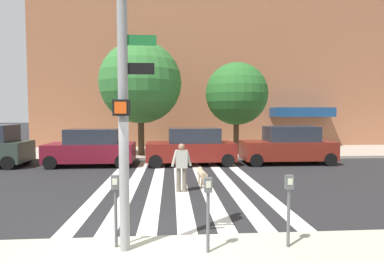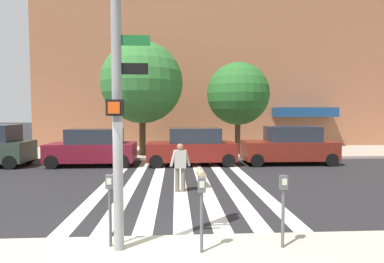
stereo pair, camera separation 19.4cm
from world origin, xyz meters
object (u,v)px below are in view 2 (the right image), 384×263
parking_meter_third_along (283,201)px  pedestrian_dog_walker (180,165)px  parking_meter_second_along (202,204)px  parked_car_third_in_line (192,147)px  parking_meter_curbside (110,200)px  traffic_light_pole (116,64)px  parked_car_behind_first (93,147)px  dog_on_leash (201,174)px  street_tree_nearest (142,83)px  parked_car_fourth_in_line (289,146)px  street_tree_middle (238,94)px

parking_meter_third_along → pedestrian_dog_walker: 5.08m
parking_meter_second_along → parked_car_third_in_line: size_ratio=0.30×
parking_meter_curbside → pedestrian_dog_walker: 4.73m
traffic_light_pole → parking_meter_third_along: (3.03, -0.03, -2.49)m
parked_car_behind_first → dog_on_leash: (5.13, -4.70, -0.48)m
parking_meter_second_along → traffic_light_pole: bearing=174.2°
parking_meter_third_along → street_tree_nearest: 14.08m
parking_meter_curbside → street_tree_nearest: 13.32m
traffic_light_pole → dog_on_leash: size_ratio=5.12×
parking_meter_second_along → parking_meter_third_along: 1.53m
parking_meter_second_along → parked_car_fourth_in_line: size_ratio=0.29×
parking_meter_second_along → parking_meter_third_along: bearing=4.5°
parked_car_third_in_line → street_tree_nearest: (-2.85, 2.85, 3.57)m
parked_car_third_in_line → street_tree_nearest: street_tree_nearest is taller
parking_meter_second_along → parked_car_fourth_in_line: bearing=61.9°
parked_car_third_in_line → parked_car_behind_first: bearing=-180.0°
parking_meter_curbside → pedestrian_dog_walker: (1.38, 4.52, -0.10)m
traffic_light_pole → parking_meter_second_along: traffic_light_pole is taller
street_tree_nearest → parked_car_third_in_line: bearing=-45.0°
traffic_light_pole → parked_car_third_in_line: (1.88, 10.18, -2.60)m
parking_meter_third_along → parked_car_behind_first: parked_car_behind_first is taller
parking_meter_curbside → parked_car_fourth_in_line: 12.31m
street_tree_nearest → pedestrian_dog_walker: bearing=-75.5°
street_tree_middle → traffic_light_pole: bearing=-110.4°
parked_car_behind_first → parking_meter_curbside: bearing=-73.4°
pedestrian_dog_walker → dog_on_leash: bearing=45.0°
parking_meter_curbside → dog_on_leash: (2.15, 5.29, -0.59)m
parking_meter_curbside → parking_meter_second_along: same height
traffic_light_pole → parking_meter_second_along: bearing=-5.8°
parked_car_behind_first → parked_car_third_in_line: (5.05, 0.00, 0.00)m
parking_meter_third_along → street_tree_nearest: bearing=107.0°
parking_meter_second_along → pedestrian_dog_walker: 4.87m
parked_car_fourth_in_line → street_tree_middle: size_ratio=0.84×
pedestrian_dog_walker → traffic_light_pole: bearing=-104.2°
parking_meter_curbside → street_tree_middle: (5.06, 12.91, 2.82)m
traffic_light_pole → parked_car_behind_first: size_ratio=1.34×
parked_car_behind_first → parking_meter_second_along: bearing=-65.7°
parking_meter_second_along → dog_on_leash: size_ratio=1.20×
traffic_light_pole → parking_meter_second_along: (1.50, -0.15, -2.49)m
traffic_light_pole → parking_meter_curbside: bearing=135.8°
parking_meter_third_along → parking_meter_second_along: bearing=-175.5°
street_tree_nearest → street_tree_middle: (5.83, 0.07, -0.64)m
traffic_light_pole → street_tree_nearest: size_ratio=0.85×
parked_car_behind_first → pedestrian_dog_walker: 6.99m
street_tree_middle → parking_meter_curbside: bearing=-111.4°
traffic_light_pole → parking_meter_curbside: 2.51m
parked_car_third_in_line → dog_on_leash: bearing=-89.1°
parking_meter_curbside → traffic_light_pole: bearing=-44.2°
parked_car_fourth_in_line → parked_car_third_in_line: bearing=180.0°
parking_meter_third_along → parked_car_third_in_line: bearing=96.4°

